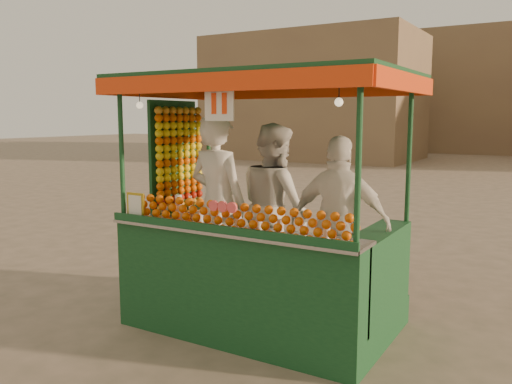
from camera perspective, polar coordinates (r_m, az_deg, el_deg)
The scene contains 7 objects.
ground at distance 5.45m, azimuth 5.03°, elevation -14.08°, with size 90.00×90.00×0.00m, color brown.
building_left at distance 26.99m, azimuth 6.28°, elevation 10.04°, with size 10.00×6.00×6.00m, color #82684A.
building_center at distance 34.84m, azimuth 24.11°, elevation 9.77°, with size 14.00×7.00×7.00m, color #82684A.
juice_cart at distance 5.15m, azimuth -0.36°, elevation -5.98°, with size 2.69×1.75×2.45m.
vendor_left at distance 5.39m, azimuth -4.16°, elevation -1.20°, with size 0.68×0.48×1.80m.
vendor_middle at distance 5.43m, azimuth 2.06°, elevation -1.58°, with size 1.05×1.03×1.71m.
vendor_right at distance 4.93m, azimuth 9.00°, elevation -3.31°, with size 0.98×0.50×1.60m.
Camera 1 is at (2.16, -4.56, 2.05)m, focal length 37.09 mm.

